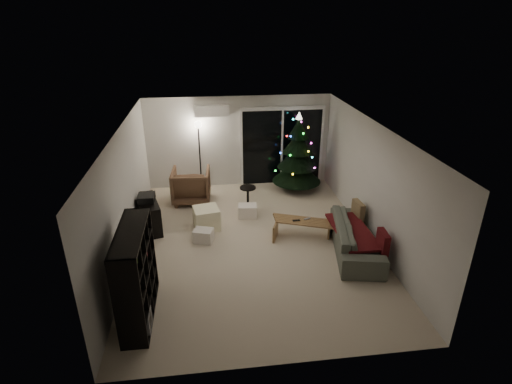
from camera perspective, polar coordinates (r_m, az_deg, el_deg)
room at (r=9.50m, az=1.22°, el=2.84°), size 6.50×7.51×2.60m
bookshelf at (r=6.61m, az=-18.40°, el=-11.25°), size 0.78×1.59×1.54m
media_cabinet at (r=9.28m, az=-15.09°, el=-3.13°), size 0.68×1.17×0.69m
stereo at (r=9.10m, az=-15.37°, el=-0.80°), size 0.35×0.41×0.15m
armchair at (r=10.35m, az=-9.24°, el=0.93°), size 0.99×1.02×0.88m
ottoman at (r=9.09m, az=-7.09°, el=-3.71°), size 0.63×0.63×0.49m
cardboard_box_a at (r=8.62m, az=-7.51°, el=-6.19°), size 0.47×0.41×0.28m
cardboard_box_b at (r=9.54m, az=-1.22°, el=-2.72°), size 0.46×0.37×0.30m
side_table at (r=10.05m, az=-1.17°, el=-0.62°), size 0.52×0.52×0.51m
floor_lamp at (r=10.87m, az=-8.01°, el=4.93°), size 0.30×0.30×1.86m
sofa at (r=8.41m, az=14.13°, el=-6.24°), size 1.25×2.28×0.63m
sofa_throw at (r=8.31m, az=13.58°, el=-5.46°), size 0.67×1.55×0.05m
cushion_a at (r=8.91m, az=14.36°, el=-2.60°), size 0.16×0.42×0.41m
cushion_b at (r=7.87m, az=17.67°, el=-6.81°), size 0.15×0.42×0.41m
coffee_table at (r=8.75m, az=6.69°, el=-5.20°), size 1.33×0.87×0.40m
remote_a at (r=8.62m, az=5.78°, el=-4.06°), size 0.16×0.05×0.02m
remote_b at (r=8.72m, az=7.32°, el=-3.79°), size 0.15×0.09×0.02m
christmas_tree at (r=10.79m, az=5.97°, el=5.70°), size 1.34×1.34×2.15m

